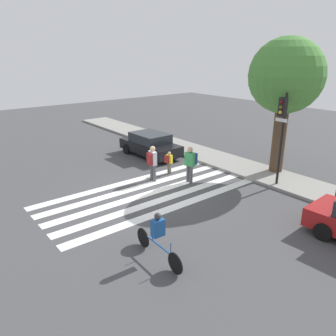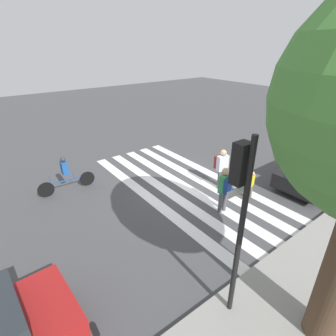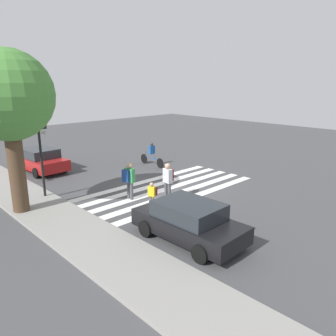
{
  "view_description": "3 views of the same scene",
  "coord_description": "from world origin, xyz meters",
  "views": [
    {
      "loc": [
        11.49,
        -8.01,
        6.16
      ],
      "look_at": [
        0.53,
        0.74,
        1.25
      ],
      "focal_mm": 35.0,
      "sensor_mm": 36.0,
      "label": 1
    },
    {
      "loc": [
        6.93,
        7.95,
        5.94
      ],
      "look_at": [
        0.75,
        -0.21,
        1.03
      ],
      "focal_mm": 28.0,
      "sensor_mm": 36.0,
      "label": 2
    },
    {
      "loc": [
        -12.22,
        11.79,
        5.69
      ],
      "look_at": [
        -0.82,
        0.75,
        1.46
      ],
      "focal_mm": 35.0,
      "sensor_mm": 36.0,
      "label": 3
    }
  ],
  "objects": [
    {
      "name": "crosswalk_stripes",
      "position": [
        0.0,
        0.0,
        0.0
      ],
      "size": [
        4.19,
        10.0,
        0.01
      ],
      "color": "white",
      "rests_on": "ground_plane"
    },
    {
      "name": "street_tree",
      "position": [
        2.03,
        7.03,
        5.03
      ],
      "size": [
        3.74,
        3.74,
        7.01
      ],
      "color": "#4C3826",
      "rests_on": "ground_plane"
    },
    {
      "name": "car_parked_dark_suv",
      "position": [
        -4.83,
        3.57,
        0.75
      ],
      "size": [
        4.3,
        2.12,
        1.47
      ],
      "rotation": [
        0.0,
        0.0,
        0.02
      ],
      "color": "black",
      "rests_on": "ground_plane"
    },
    {
      "name": "sidewalk_curb",
      "position": [
        0.0,
        6.25,
        0.07
      ],
      "size": [
        36.0,
        2.5,
        0.14
      ],
      "color": "gray",
      "rests_on": "ground_plane"
    },
    {
      "name": "cyclist_mid_street",
      "position": [
        4.38,
        -2.73,
        0.87
      ],
      "size": [
        2.44,
        0.41,
        1.62
      ],
      "rotation": [
        0.0,
        0.0,
        -0.04
      ],
      "color": "black",
      "rests_on": "ground_plane"
    },
    {
      "name": "pedestrian_adult_yellow_jacket",
      "position": [
        -1.19,
        1.1,
        1.08
      ],
      "size": [
        0.54,
        0.47,
        1.84
      ],
      "rotation": [
        0.0,
        0.0,
        -0.15
      ],
      "color": "#4C4C51",
      "rests_on": "ground_plane"
    },
    {
      "name": "traffic_light",
      "position": [
        3.17,
        5.32,
        3.17
      ],
      "size": [
        0.6,
        0.5,
        4.52
      ],
      "color": "black",
      "rests_on": "ground_plane"
    },
    {
      "name": "pedestrian_child_with_backpack",
      "position": [
        0.14,
        2.48,
        1.09
      ],
      "size": [
        0.55,
        0.49,
        1.86
      ],
      "rotation": [
        0.0,
        0.0,
        3.33
      ],
      "color": "#4C4C51",
      "rests_on": "ground_plane"
    },
    {
      "name": "ground_plane",
      "position": [
        0.0,
        0.0,
        0.0
      ],
      "size": [
        60.0,
        60.0,
        0.0
      ],
      "primitive_type": "plane",
      "color": "#444447"
    },
    {
      "name": "pedestrian_adult_tall_backpack",
      "position": [
        -1.54,
        2.44,
        0.72
      ],
      "size": [
        0.37,
        0.35,
        1.23
      ],
      "rotation": [
        0.0,
        0.0,
        0.3
      ],
      "color": "#6B6051",
      "rests_on": "ground_plane"
    }
  ]
}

